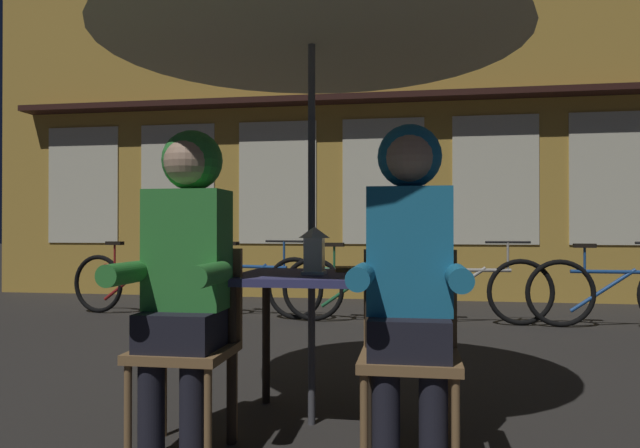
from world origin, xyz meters
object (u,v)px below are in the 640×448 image
Objects in this scene: person_right_hooded at (410,257)px; book at (355,269)px; lantern at (314,249)px; person_left_hooded at (186,255)px; patio_umbrella at (312,7)px; cafe_table at (312,294)px; bicycle_second at (252,285)px; chair_left at (190,335)px; bicycle_fourth at (468,290)px; chair_right at (410,342)px; bicycle_fifth at (616,292)px; bicycle_nearest at (136,284)px; bicycle_third at (361,289)px.

book is at bearing 115.36° from person_right_hooded.
lantern is 0.17× the size of person_left_hooded.
cafe_table is at bearing 0.00° from patio_umbrella.
lantern is at bearing -66.10° from patio_umbrella.
lantern is 0.14× the size of bicycle_second.
chair_left is 0.62× the size of person_right_hooded.
person_right_hooded reaches higher than bicycle_fourth.
bicycle_fourth is (1.51, 3.54, -0.14)m from chair_left.
chair_right is at bearing 90.00° from person_right_hooded.
bicycle_fifth is (2.41, 3.15, -1.71)m from patio_umbrella.
bicycle_nearest is 0.99× the size of bicycle_fifth.
bicycle_fourth is (1.01, 3.21, -0.51)m from lantern.
chair_right is 4.73m from bicycle_nearest.
lantern is at bearing -126.76° from bicycle_fifth.
chair_left is at bearing -78.28° from bicycle_second.
book is (0.18, 0.22, -0.11)m from lantern.
chair_left is at bearing -142.45° from cafe_table.
person_left_hooded is at bearing -78.46° from bicycle_second.
chair_right is at bearing -34.97° from lantern.
person_left_hooded is at bearing -90.00° from chair_left.
chair_right is at bearing -64.98° from bicycle_second.
person_left_hooded is 1.00× the size of person_right_hooded.
bicycle_second is (-1.25, 3.33, -1.71)m from patio_umbrella.
bicycle_fourth is at bearing -4.20° from bicycle_second.
patio_umbrella is 1.39× the size of bicycle_nearest.
patio_umbrella is 1.37× the size of bicycle_fourth.
chair_right is 0.52× the size of bicycle_nearest.
patio_umbrella reaches higher than book.
chair_left is at bearing -147.39° from lantern.
bicycle_second is at bearing 101.54° from person_left_hooded.
person_right_hooded is (0.48, -0.43, 0.21)m from cafe_table.
book is at bearing -126.62° from bicycle_fifth.
person_left_hooded reaches higher than bicycle_fourth.
patio_umbrella is 10.00× the size of lantern.
chair_right reaches higher than bicycle_third.
cafe_table is at bearing -89.40° from bicycle_third.
bicycle_fourth is (0.55, 3.54, -0.14)m from chair_right.
bicycle_fourth is at bearing 179.36° from bicycle_fifth.
bicycle_second and bicycle_fifth have the same top height.
bicycle_nearest is at bearing 176.68° from bicycle_third.
patio_umbrella is 11.55× the size of book.
lantern is at bearing 145.03° from chair_right.
person_left_hooded is (-0.48, -0.43, 0.21)m from cafe_table.
book is at bearing 51.42° from lantern.
person_right_hooded reaches higher than cafe_table.
bicycle_second is at bearing 115.02° from chair_right.
bicycle_nearest is 4.15m from book.
bicycle_fourth is at bearing 66.90° from chair_left.
bicycle_fifth is at bearing 52.58° from cafe_table.
chair_right reaches higher than cafe_table.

